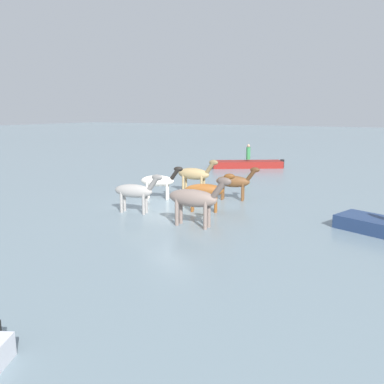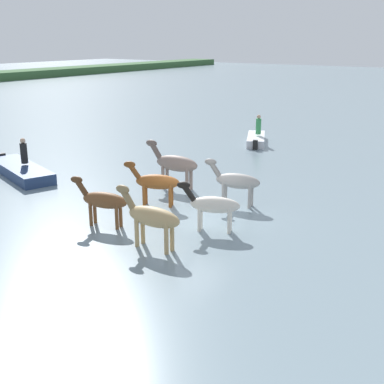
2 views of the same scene
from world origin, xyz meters
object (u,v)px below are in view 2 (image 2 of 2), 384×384
Objects in this scene: horse_dun_straggler at (156,182)px; horse_mid_herd at (152,217)px; person_helmsman_aft at (24,152)px; person_spotter_bow at (259,125)px; horse_dark_mare at (103,200)px; horse_lead at (236,181)px; horse_gray_outer at (175,163)px; horse_chestnut_trailing at (213,205)px; boat_dinghy_port at (256,141)px; boat_motor_center at (21,172)px.

horse_dun_straggler is 0.90× the size of horse_mid_herd.
person_helmsman_aft reaches higher than person_spotter_bow.
person_spotter_bow is (16.39, 4.84, 0.08)m from horse_mid_herd.
horse_dun_straggler is at bearing -106.06° from horse_dark_mare.
person_helmsman_aft reaches higher than horse_dun_straggler.
horse_lead is (1.79, -2.51, 0.02)m from horse_dun_straggler.
horse_dark_mare is 1.83× the size of person_spotter_bow.
horse_lead reaches higher than horse_dun_straggler.
horse_gray_outer is 1.14× the size of horse_lead.
horse_mid_herd is at bearing 77.68° from horse_lead.
horse_mid_herd is (-2.28, 0.77, 0.10)m from horse_chestnut_trailing.
horse_gray_outer is at bearing -20.85° from horse_lead.
horse_lead is at bearing -92.33° from horse_mid_herd.
horse_lead is 10.49m from person_helmsman_aft.
horse_gray_outer reaches higher than boat_dinghy_port.
person_spotter_bow is (15.83, 2.25, 0.18)m from horse_dark_mare.
person_helmsman_aft is 1.00× the size of person_spotter_bow.
horse_dun_straggler is at bearing -169.80° from person_spotter_bow.
boat_dinghy_port is 0.96m from person_spotter_bow.
person_helmsman_aft is (-0.00, 7.82, 0.21)m from horse_dun_straggler.
person_helmsman_aft is (0.12, -0.22, 0.98)m from boat_motor_center.
person_helmsman_aft is (1.04, 11.08, 0.23)m from horse_chestnut_trailing.
horse_gray_outer is at bearing 162.58° from boat_dinghy_port.
horse_mid_herd is 17.07m from boat_dinghy_port.
boat_dinghy_port is at bearing -103.27° from horse_dun_straggler.
horse_mid_herd is 2.01× the size of person_helmsman_aft.
horse_dun_straggler is at bearing 23.40° from horse_lead.
horse_gray_outer is 1.08× the size of horse_mid_herd.
horse_chestnut_trailing is 3.42m from horse_dun_straggler.
horse_lead reaches higher than boat_motor_center.
horse_mid_herd reaches higher than horse_chestnut_trailing.
person_spotter_bow reaches higher than boat_dinghy_port.
person_spotter_bow is (13.18, -5.70, 0.93)m from boat_motor_center.
horse_gray_outer is 10.88m from person_spotter_bow.
person_helmsman_aft is (2.77, 7.72, 0.23)m from horse_dark_mare.
horse_dun_straggler is 0.95× the size of horse_lead.
horse_lead is (2.84, 0.75, 0.05)m from horse_chestnut_trailing.
horse_dun_straggler is at bearing 104.62° from horse_gray_outer.
horse_gray_outer is 0.68× the size of boat_dinghy_port.
horse_mid_herd reaches higher than person_spotter_bow.
boat_motor_center is 4.50× the size of person_spotter_bow.
horse_lead is at bearing -80.15° from person_helmsman_aft.
horse_dark_mare is 0.57× the size of boat_dinghy_port.
person_helmsman_aft is at bearing 14.16° from horse_gray_outer.
horse_dun_straggler is 0.99× the size of horse_dark_mare.
horse_dark_mare reaches higher than horse_chestnut_trailing.
horse_gray_outer reaches higher than horse_mid_herd.
boat_motor_center reaches higher than boat_dinghy_port.
horse_chestnut_trailing reaches higher than boat_motor_center.
horse_gray_outer is 0.49× the size of boat_motor_center.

